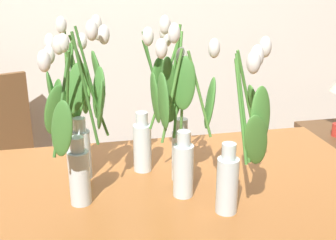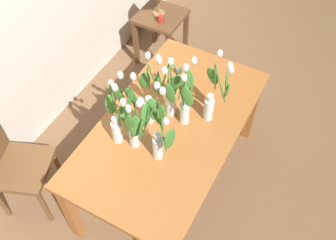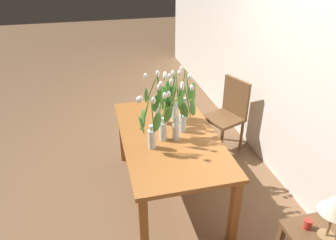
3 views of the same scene
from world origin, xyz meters
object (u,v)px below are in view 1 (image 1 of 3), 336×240
Objects in this scene: tulip_vase_4 at (183,137)px; tulip_vase_5 at (76,118)px; tulip_vase_3 at (79,136)px; tulip_vase_6 at (174,116)px; tulip_vase_2 at (78,114)px; dining_chair at (1,153)px; dining_table at (159,209)px; tulip_vase_0 at (149,125)px; tulip_vase_1 at (239,153)px.

tulip_vase_5 is at bearing 152.45° from tulip_vase_4.
tulip_vase_6 reaches higher than tulip_vase_3.
tulip_vase_2 reaches higher than tulip_vase_4.
tulip_vase_3 is 0.33m from tulip_vase_4.
tulip_vase_6 is 0.63× the size of dining_chair.
tulip_vase_3 is 1.16m from dining_chair.
dining_table is 0.35m from tulip_vase_6.
dining_table is 2.74× the size of tulip_vase_3.
dining_table is 3.01× the size of tulip_vase_4.
tulip_vase_2 is 0.62× the size of dining_chair.
dining_table is 0.31m from tulip_vase_0.
tulip_vase_0 is 0.96× the size of tulip_vase_5.
tulip_vase_1 is at bearing -47.72° from dining_table.
tulip_vase_1 reaches higher than dining_chair.
tulip_vase_5 is 1.03m from dining_chair.
tulip_vase_1 is 1.02× the size of tulip_vase_4.
tulip_vase_5 is at bearing -62.84° from dining_chair.
tulip_vase_4 is at bearing -3.45° from tulip_vase_3.
dining_table is at bearing -53.54° from dining_chair.
tulip_vase_3 is 1.00× the size of tulip_vase_6.
tulip_vase_6 is at bearing -62.67° from tulip_vase_0.
tulip_vase_6 reaches higher than dining_table.
tulip_vase_2 is at bearing 86.78° from tulip_vase_5.
dining_chair is at bearing 121.95° from tulip_vase_2.
tulip_vase_0 is at bearing -19.86° from tulip_vase_2.
tulip_vase_2 is (-0.25, 0.09, 0.03)m from tulip_vase_0.
tulip_vase_1 is 0.93× the size of tulip_vase_6.
tulip_vase_3 is (0.00, -0.29, 0.02)m from tulip_vase_2.
dining_table is at bearing 132.28° from tulip_vase_1.
tulip_vase_1 is 0.58m from tulip_vase_5.
tulip_vase_0 is at bearing 119.08° from tulip_vase_1.
tulip_vase_4 is 0.38m from tulip_vase_5.
tulip_vase_4 is at bearing -43.70° from dining_table.
tulip_vase_3 is 0.33m from tulip_vase_6.
tulip_vase_3 is 0.63× the size of dining_chair.
tulip_vase_3 is at bearing 176.55° from tulip_vase_4.
tulip_vase_6 is at bearing 119.95° from tulip_vase_1.
tulip_vase_4 reaches higher than dining_table.
tulip_vase_6 reaches higher than tulip_vase_0.
tulip_vase_0 is 0.97× the size of tulip_vase_2.
tulip_vase_3 reaches higher than tulip_vase_5.
tulip_vase_0 is 0.23m from tulip_vase_4.
tulip_vase_2 reaches higher than tulip_vase_0.
tulip_vase_6 reaches higher than tulip_vase_4.
tulip_vase_4 is (0.08, -0.22, 0.03)m from tulip_vase_0.
tulip_vase_3 is 1.10× the size of tulip_vase_4.
tulip_vase_1 is at bearing -45.25° from tulip_vase_2.
tulip_vase_1 reaches higher than dining_table.
tulip_vase_1 reaches higher than tulip_vase_4.
tulip_vase_0 reaches higher than tulip_vase_4.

